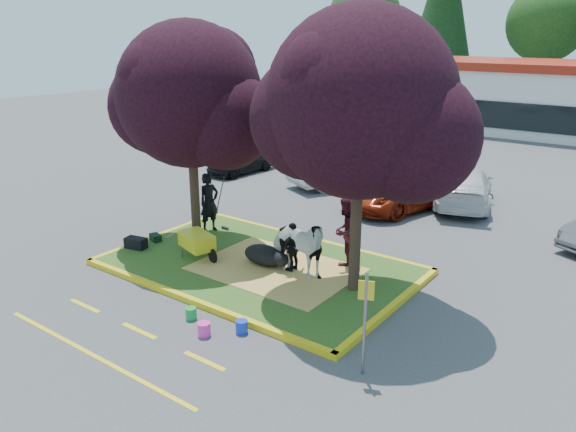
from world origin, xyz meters
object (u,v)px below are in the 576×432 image
Objects in this scene: sign_post at (365,315)px; bucket_pink at (204,329)px; calf at (265,255)px; bucket_blue at (242,327)px; car_black at (242,160)px; handler at (209,203)px; wheelbarrow at (197,241)px; bucket_green at (191,313)px; car_silver at (342,167)px; cow at (297,247)px.

bucket_pink is at bearing 168.47° from sign_post.
calf reaches higher than bucket_pink.
calf reaches higher than bucket_blue.
bucket_blue is at bearing -44.70° from car_black.
handler is 0.97× the size of wheelbarrow.
calf reaches higher than bucket_green.
bucket_blue is (1.34, 0.22, 0.01)m from bucket_green.
car_silver is at bearing 15.24° from car_black.
handler reaches higher than bucket_green.
bucket_blue is 0.06× the size of car_silver.
bucket_pink is (-3.48, -0.78, -1.13)m from sign_post.
handler is at bearing 78.37° from cow.
wheelbarrow is at bearing 148.00° from bucket_blue.
handler is 8.67m from sign_post.
wheelbarrow is 10.62m from car_black.
cow is 0.55× the size of car_black.
bucket_green is 12.62m from car_silver.
calf is at bearing 96.59° from bucket_green.
car_black is (-7.77, 8.07, 0.17)m from calf.
car_black reaches higher than bucket_pink.
bucket_blue is 12.83m from car_silver.
car_silver is at bearing 98.60° from sign_post.
cow is 4.42m from handler.
calf is 4.24× the size of bucket_pink.
sign_post is at bearing -22.64° from calf.
handler is at bearing 129.25° from sign_post.
car_silver is (4.83, 0.91, 0.16)m from car_black.
car_black is at bearing 45.20° from handler.
handler reaches higher than bucket_blue.
car_black reaches higher than bucket_green.
bucket_green is at bearing -75.18° from calf.
cow reaches higher than car_black.
car_black is (-8.90, 8.13, -0.37)m from cow.
bucket_pink reaches higher than bucket_blue.
bucket_blue is 14.55m from car_black.
bucket_pink is 0.09× the size of car_black.
cow is 1.25m from calf.
bucket_pink is at bearing -64.01° from calf.
car_black reaches higher than wheelbarrow.
calf is 3.43m from bucket_blue.
cow is 1.50× the size of calf.
wheelbarrow is 0.42× the size of car_silver.
car_silver is at bearing 111.29° from bucket_blue.
bucket_blue is at bearing 135.23° from car_silver.
bucket_blue is at bearing -118.55° from handler.
cow is 3.06m from wheelbarrow.
cow is at bearing 138.16° from car_silver.
bucket_blue is (0.58, 0.58, -0.01)m from bucket_pink.
cow is 12.06m from car_black.
cow is at bearing 76.34° from bucket_green.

